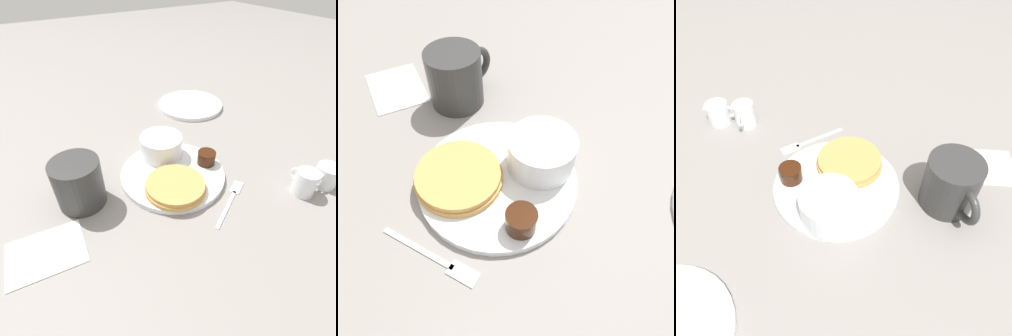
% 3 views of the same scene
% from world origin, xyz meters
% --- Properties ---
extents(ground_plane, '(4.00, 4.00, 0.00)m').
position_xyz_m(ground_plane, '(0.00, 0.00, 0.00)').
color(ground_plane, gray).
extents(plate, '(0.23, 0.23, 0.01)m').
position_xyz_m(plate, '(0.00, 0.00, 0.01)').
color(plate, white).
rests_on(plate, ground_plane).
extents(pancake_stack, '(0.13, 0.13, 0.02)m').
position_xyz_m(pancake_stack, '(-0.02, -0.05, 0.02)').
color(pancake_stack, tan).
rests_on(pancake_stack, plate).
extents(bowl, '(0.10, 0.10, 0.05)m').
position_xyz_m(bowl, '(0.01, 0.07, 0.04)').
color(bowl, white).
rests_on(bowl, plate).
extents(syrup_cup, '(0.04, 0.04, 0.03)m').
position_xyz_m(syrup_cup, '(0.08, -0.01, 0.03)').
color(syrup_cup, '#38190A').
rests_on(syrup_cup, plate).
extents(butter_ramekin, '(0.04, 0.04, 0.04)m').
position_xyz_m(butter_ramekin, '(0.03, 0.08, 0.03)').
color(butter_ramekin, white).
rests_on(butter_ramekin, plate).
extents(coffee_mug, '(0.09, 0.13, 0.10)m').
position_xyz_m(coffee_mug, '(-0.20, 0.03, 0.05)').
color(coffee_mug, '#333333').
rests_on(coffee_mug, ground_plane).
extents(fork, '(0.13, 0.08, 0.00)m').
position_xyz_m(fork, '(0.07, -0.12, 0.00)').
color(fork, silver).
rests_on(fork, ground_plane).
extents(napkin, '(0.14, 0.11, 0.00)m').
position_xyz_m(napkin, '(-0.29, -0.05, 0.00)').
color(napkin, white).
rests_on(napkin, ground_plane).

